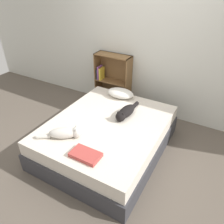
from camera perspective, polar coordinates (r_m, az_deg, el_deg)
The scene contains 8 objects.
ground_plane at distance 3.48m, azimuth -1.21°, elevation -9.40°, with size 8.00×8.00×0.00m, color brown.
wall_back at distance 4.00m, azimuth 9.23°, elevation 16.53°, with size 8.00×0.06×2.50m.
bed at distance 3.32m, azimuth -1.25°, elevation -6.29°, with size 1.59×1.96×0.49m.
pillow at distance 3.81m, azimuth 2.24°, elevation 4.96°, with size 0.48×0.31×0.14m.
cat_light at distance 2.92m, azimuth -11.89°, elevation -5.36°, with size 0.52×0.39×0.17m.
cat_dark at distance 3.28m, azimuth 3.55°, elevation -0.07°, with size 0.20×0.62×0.17m.
bookshelf at distance 4.37m, azimuth 0.23°, elevation 8.44°, with size 0.71×0.26×1.06m.
blanket_fold at distance 2.64m, azimuth -6.92°, elevation -11.02°, with size 0.36×0.22×0.05m.
Camera 1 is at (1.34, -2.21, 2.33)m, focal length 35.00 mm.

